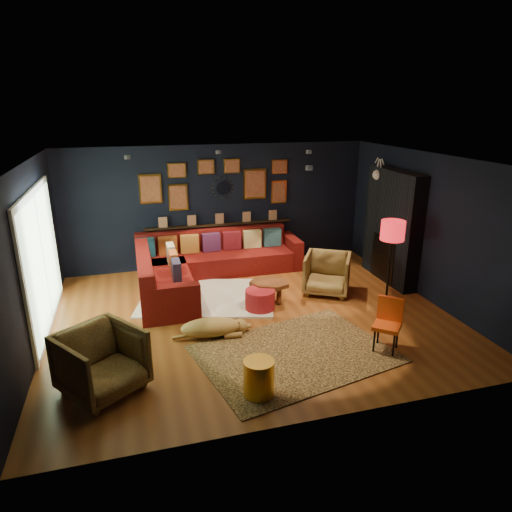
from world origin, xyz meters
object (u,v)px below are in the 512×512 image
object	(u,v)px
pouf	(260,299)
dog	(211,324)
orange_chair	(388,320)
armchair_right	(327,272)
coffee_table	(269,286)
armchair_left	(101,359)
sectional	(199,266)
gold_stool	(259,378)
floor_lamp	(392,235)

from	to	relation	value
pouf	dog	size ratio (longest dim) A/B	0.42
orange_chair	armchair_right	bearing A→B (deg)	131.67
coffee_table	armchair_right	size ratio (longest dim) A/B	1.07
orange_chair	armchair_left	bearing A→B (deg)	-138.39
sectional	orange_chair	xyz separation A→B (m)	(2.22, -3.35, 0.13)
pouf	armchair_left	world-z (taller)	armchair_left
coffee_table	pouf	bearing A→B (deg)	-134.11
pouf	gold_stool	xyz separation A→B (m)	(-0.69, -2.33, 0.04)
sectional	dog	size ratio (longest dim) A/B	2.76
pouf	floor_lamp	world-z (taller)	floor_lamp
armchair_left	gold_stool	size ratio (longest dim) A/B	1.89
armchair_left	dog	xyz separation A→B (m)	(1.53, 1.02, -0.24)
coffee_table	pouf	distance (m)	0.38
armchair_right	gold_stool	distance (m)	3.45
coffee_table	armchair_left	xyz separation A→B (m)	(-2.77, -1.98, 0.13)
armchair_left	orange_chair	world-z (taller)	armchair_left
gold_stool	orange_chair	distance (m)	2.19
sectional	pouf	size ratio (longest dim) A/B	6.63
armchair_right	dog	bearing A→B (deg)	-125.21
pouf	gold_stool	distance (m)	2.43
armchair_right	orange_chair	size ratio (longest dim) A/B	1.07
armchair_right	coffee_table	bearing A→B (deg)	-142.80
sectional	orange_chair	bearing A→B (deg)	-56.49
gold_stool	floor_lamp	size ratio (longest dim) A/B	0.32
armchair_left	sectional	bearing A→B (deg)	27.15
coffee_table	floor_lamp	world-z (taller)	floor_lamp
sectional	armchair_right	xyz separation A→B (m)	(2.23, -1.21, 0.09)
coffee_table	orange_chair	bearing A→B (deg)	-59.77
orange_chair	dog	size ratio (longest dim) A/B	0.63
armchair_left	armchair_right	size ratio (longest dim) A/B	1.08
armchair_left	orange_chair	size ratio (longest dim) A/B	1.16
dog	gold_stool	bearing A→B (deg)	-74.38
pouf	dog	bearing A→B (deg)	-144.66
gold_stool	floor_lamp	distance (m)	3.79
sectional	armchair_right	size ratio (longest dim) A/B	4.10
coffee_table	floor_lamp	size ratio (longest dim) A/B	0.59
sectional	pouf	xyz separation A→B (m)	(0.81, -1.61, -0.12)
pouf	armchair_right	bearing A→B (deg)	15.72
coffee_table	armchair_left	world-z (taller)	armchair_left
pouf	gold_stool	world-z (taller)	gold_stool
floor_lamp	gold_stool	bearing A→B (deg)	-145.31
armchair_right	dog	distance (m)	2.66
gold_stool	orange_chair	xyz separation A→B (m)	(2.10, 0.58, 0.22)
gold_stool	sectional	bearing A→B (deg)	91.66
sectional	dog	xyz separation A→B (m)	(-0.19, -2.31, -0.11)
dog	coffee_table	bearing A→B (deg)	42.88
sectional	coffee_table	world-z (taller)	sectional
sectional	armchair_right	distance (m)	2.53
coffee_table	gold_stool	size ratio (longest dim) A/B	1.86
sectional	pouf	bearing A→B (deg)	-63.41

